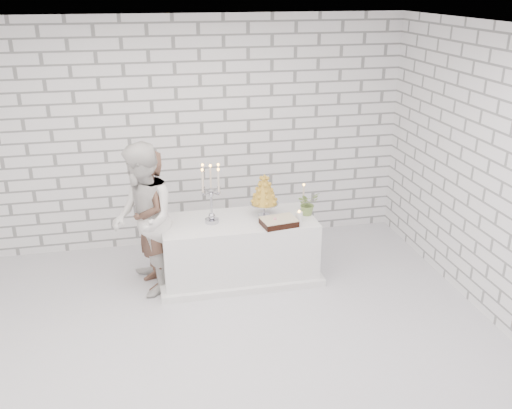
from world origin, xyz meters
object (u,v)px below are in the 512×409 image
Objects in this scene: cake_table at (239,249)px; bride at (143,220)px; groom at (151,221)px; candelabra at (211,194)px; croquembouche at (264,195)px.

bride is at bearing -176.56° from cake_table.
candelabra is (0.69, -0.03, 0.29)m from groom.
croquembouche is (1.33, 0.04, 0.20)m from groom.
bride is 2.48× the size of candelabra.
candelabra is 0.65m from croquembouche.
candelabra is at bearing 87.19° from bride.
bride is (-0.09, -0.08, 0.06)m from groom.
cake_table is 1.03× the size of bride.
groom is at bearing 179.02° from cake_table.
bride reaches higher than groom.
croquembouche is (0.32, 0.06, 0.64)m from cake_table.
bride is at bearing -61.59° from groom.
bride is 0.81m from candelabra.
cake_table is 1.10m from groom.
cake_table is 0.79m from candelabra.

